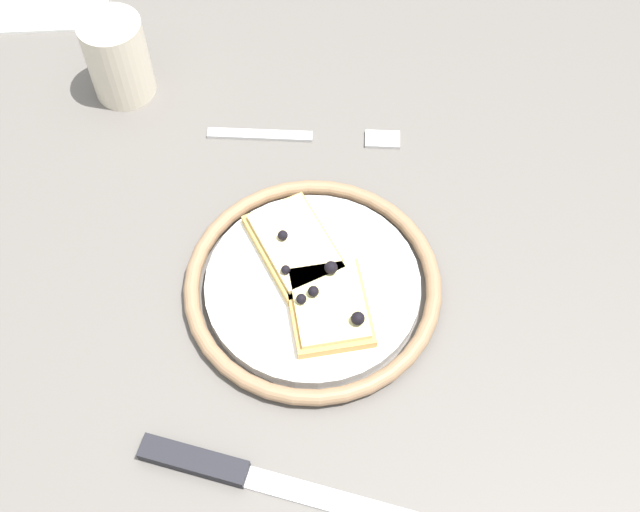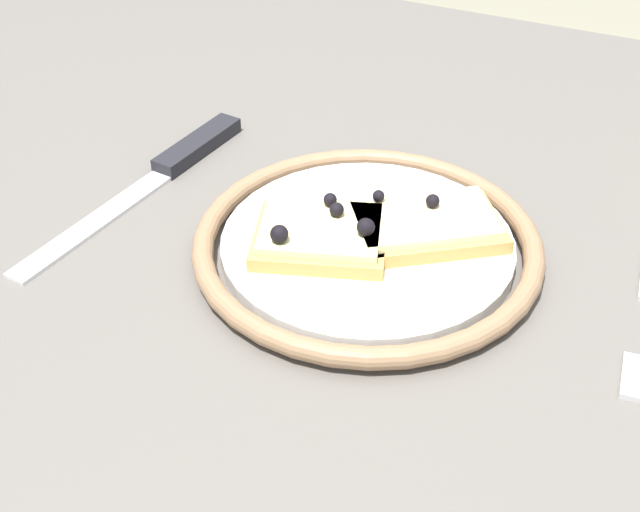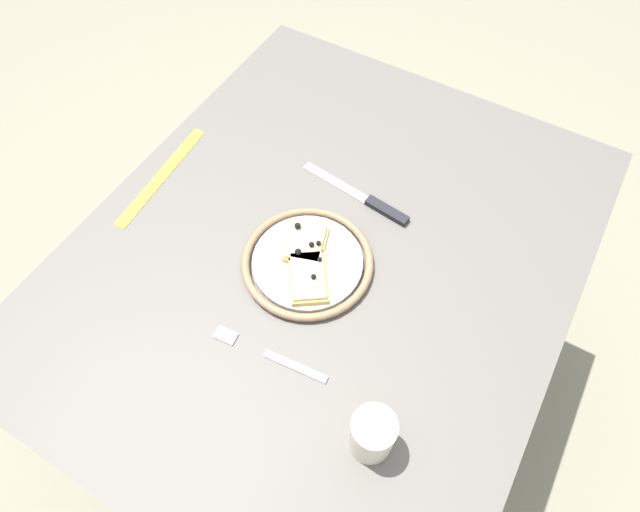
% 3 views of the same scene
% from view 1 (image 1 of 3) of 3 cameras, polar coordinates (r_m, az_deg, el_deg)
% --- Properties ---
extents(dining_table, '(1.04, 0.86, 0.75)m').
position_cam_1_polar(dining_table, '(0.81, -1.87, -8.47)').
color(dining_table, '#5B5651').
rests_on(dining_table, ground_plane).
extents(plate, '(0.24, 0.24, 0.02)m').
position_cam_1_polar(plate, '(0.73, -0.52, -2.07)').
color(plate, white).
rests_on(plate, dining_table).
extents(pizza_slice_near, '(0.10, 0.09, 0.03)m').
position_cam_1_polar(pizza_slice_near, '(0.70, 0.67, -3.54)').
color(pizza_slice_near, tan).
rests_on(pizza_slice_near, plate).
extents(pizza_slice_far, '(0.12, 0.11, 0.03)m').
position_cam_1_polar(pizza_slice_far, '(0.74, -1.79, 0.77)').
color(pizza_slice_far, tan).
rests_on(pizza_slice_far, plate).
extents(knife, '(0.05, 0.24, 0.01)m').
position_cam_1_polar(knife, '(0.67, -6.28, -15.07)').
color(knife, silver).
rests_on(knife, dining_table).
extents(fork, '(0.04, 0.20, 0.00)m').
position_cam_1_polar(fork, '(0.84, -1.02, 8.53)').
color(fork, silver).
rests_on(fork, dining_table).
extents(cup, '(0.07, 0.07, 0.09)m').
position_cam_1_polar(cup, '(0.88, -14.25, 13.53)').
color(cup, beige).
rests_on(cup, dining_table).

